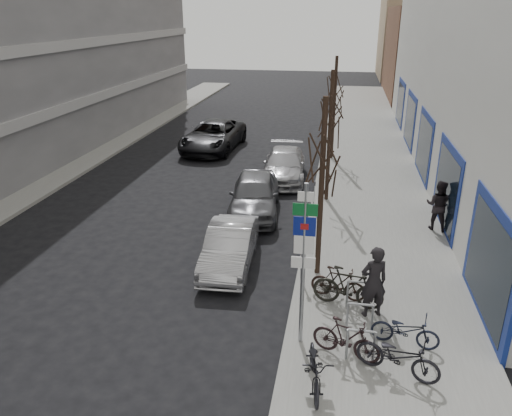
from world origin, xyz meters
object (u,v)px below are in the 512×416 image
at_px(parked_car_mid, 255,194).
at_px(lane_car, 213,136).
at_px(bike_mid_curb, 406,328).
at_px(tree_mid, 331,106).
at_px(pedestrian_far, 438,205).
at_px(meter_back, 321,156).
at_px(meter_front, 302,256).
at_px(bike_far_curb, 399,353).
at_px(tree_near, 323,147).
at_px(bike_far_inner, 338,283).
at_px(parked_car_back, 284,165).
at_px(pedestrian_near, 374,282).
at_px(tree_far, 335,84).
at_px(bike_mid_inner, 348,287).
at_px(bike_rack, 360,315).
at_px(bike_near_left, 315,365).
at_px(bike_near_right, 346,338).
at_px(parked_car_front, 230,247).
at_px(highway_sign_pole, 304,256).
at_px(meter_mid, 314,193).

distance_m(parked_car_mid, lane_car, 10.19).
bearing_deg(bike_mid_curb, tree_mid, 23.55).
bearing_deg(pedestrian_far, meter_back, -32.14).
height_order(meter_front, bike_far_curb, meter_front).
relative_size(tree_near, bike_far_inner, 3.50).
distance_m(tree_near, lane_car, 16.05).
xyz_separation_m(parked_car_back, pedestrian_near, (3.68, -11.41, 0.43)).
xyz_separation_m(tree_far, bike_mid_inner, (0.91, -14.73, -3.37)).
bearing_deg(bike_rack, bike_near_left, -114.43).
xyz_separation_m(bike_near_right, parked_car_front, (-3.68, 4.17, 0.01)).
xyz_separation_m(highway_sign_pole, parked_car_back, (-1.95, 12.85, -1.75)).
height_order(tree_near, tree_far, same).
height_order(bike_near_left, parked_car_back, parked_car_back).
distance_m(tree_far, lane_car, 7.72).
distance_m(bike_far_inner, lane_car, 17.24).
bearing_deg(bike_far_curb, pedestrian_far, 5.20).
xyz_separation_m(tree_mid, meter_mid, (-0.45, -1.50, -3.19)).
bearing_deg(meter_front, bike_near_right, -68.79).
bearing_deg(pedestrian_near, meter_back, -102.02).
relative_size(highway_sign_pole, meter_mid, 3.31).
xyz_separation_m(highway_sign_pole, bike_mid_inner, (1.11, 1.78, -1.72)).
xyz_separation_m(bike_rack, parked_car_mid, (-4.00, 7.68, 0.14)).
relative_size(highway_sign_pole, bike_far_inner, 2.68).
bearing_deg(bike_far_inner, bike_mid_inner, -129.58).
bearing_deg(parked_car_mid, pedestrian_near, -63.94).
distance_m(bike_near_left, bike_near_right, 1.28).
relative_size(tree_mid, bike_near_left, 3.05).
bearing_deg(bike_near_right, meter_mid, 28.04).
bearing_deg(parked_car_back, meter_front, -83.73).
bearing_deg(bike_far_curb, highway_sign_pole, 88.80).
bearing_deg(bike_near_left, bike_rack, 57.35).
xyz_separation_m(bike_near_left, parked_car_front, (-3.04, 5.27, -0.04)).
relative_size(bike_rack, lane_car, 0.38).
distance_m(highway_sign_pole, pedestrian_near, 2.61).
bearing_deg(bike_far_inner, parked_car_back, 27.72).
height_order(tree_mid, bike_near_left, tree_mid).
xyz_separation_m(lane_car, pedestrian_far, (11.00, -10.07, 0.26)).
bearing_deg(bike_mid_inner, tree_near, 37.08).
bearing_deg(lane_car, pedestrian_near, -59.43).
xyz_separation_m(tree_near, tree_mid, (0.00, 6.50, 0.00)).
relative_size(tree_near, bike_mid_inner, 2.85).
distance_m(meter_front, pedestrian_near, 2.53).
height_order(bike_near_right, parked_car_mid, parked_car_mid).
height_order(parked_car_mid, lane_car, lane_car).
xyz_separation_m(bike_mid_inner, parked_car_mid, (-3.71, 6.51, 0.07)).
height_order(highway_sign_pole, pedestrian_far, highway_sign_pole).
xyz_separation_m(bike_far_curb, parked_car_front, (-4.80, 4.58, -0.05)).
distance_m(bike_mid_inner, pedestrian_near, 0.81).
relative_size(bike_near_right, bike_far_inner, 1.05).
bearing_deg(tree_mid, parked_car_back, 127.14).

